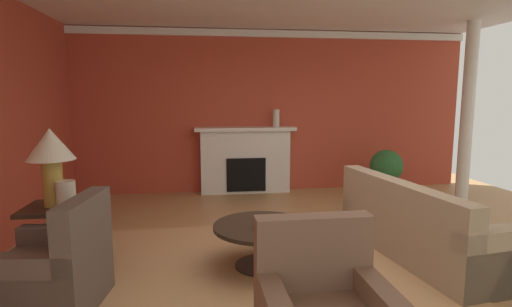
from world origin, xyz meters
TOP-DOWN VIEW (x-y plane):
  - ground_plane at (0.00, 0.00)m, footprint 8.90×8.90m
  - wall_fireplace at (0.00, 3.33)m, footprint 7.44×0.12m
  - crown_moulding at (0.00, 3.25)m, footprint 7.44×0.08m
  - area_rug at (-0.60, -0.12)m, footprint 3.63×2.71m
  - fireplace at (-0.43, 3.12)m, footprint 1.80×0.35m
  - sofa at (1.18, -0.06)m, footprint 1.19×2.21m
  - armchair_near_window at (-2.43, -0.71)m, footprint 0.90×0.90m
  - coffee_table at (-0.60, -0.12)m, footprint 1.00×1.00m
  - side_table at (-2.61, -0.04)m, footprint 0.56×0.56m
  - table_lamp at (-2.61, -0.04)m, footprint 0.44×0.44m
  - vase_mantel_right at (0.12, 3.07)m, footprint 0.12×0.12m
  - vase_on_side_table at (-2.46, -0.16)m, footprint 0.17×0.17m
  - book_red_cover at (-0.59, -0.26)m, footprint 0.24×0.21m
  - potted_plant at (1.94, 2.44)m, footprint 0.56×0.56m
  - column_white at (3.08, 2.01)m, footprint 0.20×0.20m

SIDE VIEW (x-z plane):
  - ground_plane at x=0.00m, z-range 0.00..0.00m
  - area_rug at x=-0.60m, z-range 0.00..0.01m
  - sofa at x=1.18m, z-range -0.13..0.72m
  - armchair_near_window at x=-2.43m, z-range -0.17..0.78m
  - coffee_table at x=-0.60m, z-range 0.11..0.56m
  - side_table at x=-2.61m, z-range 0.05..0.75m
  - book_red_cover at x=-0.59m, z-range 0.45..0.51m
  - potted_plant at x=1.94m, z-range 0.08..0.91m
  - fireplace at x=-0.43m, z-range -0.03..1.16m
  - vase_on_side_table at x=-2.46m, z-range 0.70..0.97m
  - table_lamp at x=-2.61m, z-range 0.85..1.60m
  - vase_mantel_right at x=0.12m, z-range 1.19..1.51m
  - wall_fireplace at x=0.00m, z-range 0.00..2.92m
  - column_white at x=3.08m, z-range 0.00..2.92m
  - crown_moulding at x=0.00m, z-range 2.78..2.90m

